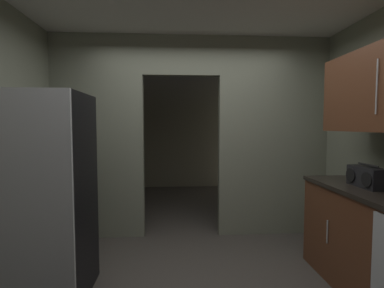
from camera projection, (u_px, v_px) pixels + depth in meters
kitchen_partition at (196, 132)px, 3.84m from camera, size 3.66×0.12×2.66m
adjoining_room_shell at (186, 133)px, 5.98m from camera, size 3.66×3.18×2.66m
refrigerator at (36, 197)px, 2.45m from camera, size 0.86×0.72×1.76m
boombox at (367, 177)px, 2.55m from camera, size 0.17×0.37×0.21m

